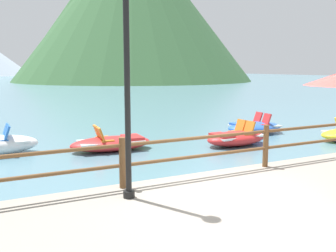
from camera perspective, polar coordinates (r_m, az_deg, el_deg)
ground_plane at (r=45.15m, az=-21.73°, el=4.85°), size 200.00×200.00×0.00m
dock_railing at (r=7.77m, az=5.00°, el=-3.45°), size 23.92×0.12×0.95m
lamp_post at (r=6.31m, az=-6.23°, el=10.87°), size 0.28×0.28×4.06m
pedal_boat_1 at (r=13.06m, az=10.22°, el=-1.74°), size 2.39×1.30×0.83m
pedal_boat_3 at (r=12.19m, az=-8.49°, el=-2.54°), size 2.65×1.37×0.81m
pedal_boat_4 at (r=15.56m, az=12.83°, el=-0.19°), size 2.42×1.50×0.81m
cliff_headland at (r=78.31m, az=-6.58°, el=17.08°), size 46.40×46.40×29.77m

